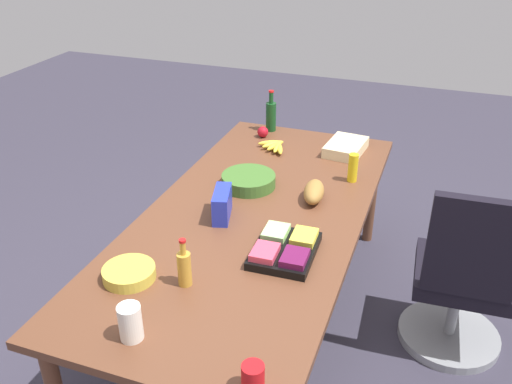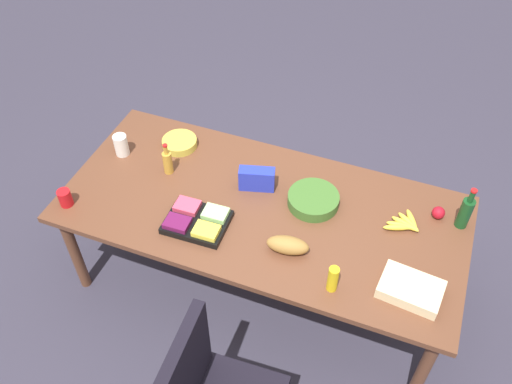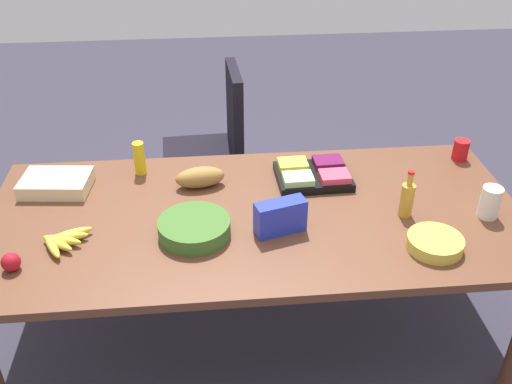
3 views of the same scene
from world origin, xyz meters
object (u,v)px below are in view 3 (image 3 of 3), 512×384
(office_chair, at_px, (211,164))
(fruit_platter, at_px, (313,174))
(mustard_bottle, at_px, (139,158))
(sheet_cake, at_px, (56,183))
(banana_bunch, at_px, (63,240))
(chip_bag_blue, at_px, (280,217))
(salad_bowl, at_px, (194,228))
(dressing_bottle, at_px, (407,199))
(bread_loaf, at_px, (200,177))
(chip_bowl, at_px, (435,243))
(mayo_jar, at_px, (490,202))
(red_solo_cup, at_px, (461,150))
(apple_red, at_px, (11,262))
(conference_table, at_px, (256,224))

(office_chair, height_order, fruit_platter, office_chair)
(mustard_bottle, bearing_deg, sheet_cake, -163.00)
(mustard_bottle, distance_m, banana_bunch, 0.64)
(chip_bag_blue, distance_m, banana_bunch, 0.92)
(salad_bowl, bearing_deg, sheet_cake, 147.05)
(sheet_cake, bearing_deg, dressing_bottle, -12.85)
(bread_loaf, distance_m, fruit_platter, 0.56)
(chip_bag_blue, height_order, fruit_platter, chip_bag_blue)
(chip_bowl, distance_m, sheet_cake, 1.77)
(mayo_jar, bearing_deg, chip_bowl, -147.31)
(fruit_platter, distance_m, red_solo_cup, 0.82)
(chip_bowl, relative_size, red_solo_cup, 2.11)
(dressing_bottle, distance_m, red_solo_cup, 0.65)
(chip_bag_blue, bearing_deg, banana_bunch, -179.32)
(bread_loaf, relative_size, sheet_cake, 0.75)
(mustard_bottle, xyz_separation_m, mayo_jar, (1.58, -0.53, -0.01))
(mayo_jar, bearing_deg, bread_loaf, 163.63)
(apple_red, height_order, banana_bunch, apple_red)
(sheet_cake, bearing_deg, chip_bag_blue, -22.97)
(salad_bowl, bearing_deg, mustard_bottle, 116.11)
(mayo_jar, height_order, salad_bowl, mayo_jar)
(conference_table, height_order, mustard_bottle, mustard_bottle)
(conference_table, bearing_deg, dressing_bottle, -6.47)
(banana_bunch, bearing_deg, salad_bowl, 1.98)
(office_chair, xyz_separation_m, chip_bowl, (0.90, -1.41, 0.38))
(mustard_bottle, distance_m, salad_bowl, 0.61)
(salad_bowl, height_order, red_solo_cup, red_solo_cup)
(chip_bag_blue, bearing_deg, fruit_platter, 61.94)
(mayo_jar, xyz_separation_m, apple_red, (-2.03, -0.18, -0.04))
(salad_bowl, height_order, dressing_bottle, dressing_bottle)
(mayo_jar, height_order, banana_bunch, mayo_jar)
(fruit_platter, bearing_deg, dressing_bottle, -43.26)
(mayo_jar, height_order, dressing_bottle, dressing_bottle)
(mayo_jar, bearing_deg, apple_red, -174.89)
(chip_bag_blue, bearing_deg, sheet_cake, 157.03)
(office_chair, xyz_separation_m, apple_red, (-0.81, -1.39, 0.39))
(mayo_jar, xyz_separation_m, banana_bunch, (-1.86, -0.04, -0.05))
(conference_table, relative_size, banana_bunch, 11.30)
(bread_loaf, bearing_deg, fruit_platter, 0.62)
(office_chair, distance_m, dressing_bottle, 1.51)
(bread_loaf, bearing_deg, chip_bag_blue, -49.89)
(mustard_bottle, bearing_deg, chip_bag_blue, -41.12)
(salad_bowl, bearing_deg, office_chair, 85.89)
(mustard_bottle, relative_size, sheet_cake, 0.53)
(mayo_jar, relative_size, sheet_cake, 0.47)
(red_solo_cup, bearing_deg, mustard_bottle, 179.62)
(bread_loaf, distance_m, apple_red, 0.93)
(dressing_bottle, bearing_deg, fruit_platter, 136.74)
(chip_bowl, distance_m, red_solo_cup, 0.83)
(conference_table, xyz_separation_m, banana_bunch, (-0.83, -0.16, 0.09))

